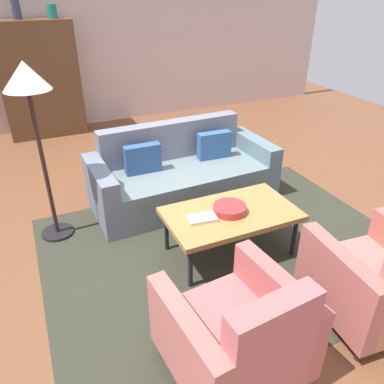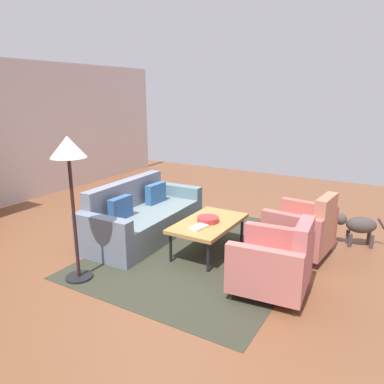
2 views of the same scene
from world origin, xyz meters
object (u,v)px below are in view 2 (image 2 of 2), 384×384
at_px(fruit_bowl, 208,219).
at_px(couch, 141,218).
at_px(armchair_left, 277,265).
at_px(armchair_right, 304,231).
at_px(coffee_table, 209,224).
at_px(book_stack, 199,227).
at_px(dog, 358,225).
at_px(floor_lamp, 69,161).

bearing_deg(fruit_bowl, couch, 89.39).
bearing_deg(armchair_left, armchair_right, -5.31).
xyz_separation_m(coffee_table, book_stack, (-0.30, -0.01, 0.05)).
relative_size(couch, book_stack, 7.80).
xyz_separation_m(fruit_bowl, dog, (1.32, -1.77, -0.17)).
distance_m(couch, book_stack, 1.25).
bearing_deg(armchair_left, couch, 70.59).
relative_size(coffee_table, dog, 1.77).
bearing_deg(dog, floor_lamp, 24.71).
height_order(couch, floor_lamp, floor_lamp).
bearing_deg(book_stack, couch, 76.12).
bearing_deg(floor_lamp, couch, 7.75).
bearing_deg(fruit_bowl, armchair_right, -62.39).
relative_size(armchair_left, fruit_bowl, 2.94).
bearing_deg(armchair_right, dog, -35.18).
xyz_separation_m(armchair_left, floor_lamp, (-0.88, 2.15, 1.10)).
xyz_separation_m(armchair_left, armchair_right, (1.19, -0.00, 0.00)).
relative_size(armchair_left, book_stack, 3.22).
distance_m(couch, floor_lamp, 1.88).
bearing_deg(book_stack, armchair_left, -104.31).
distance_m(couch, fruit_bowl, 1.20).
relative_size(couch, dog, 3.15).
distance_m(couch, armchair_left, 2.43).
height_order(couch, book_stack, couch).
bearing_deg(couch, armchair_right, 102.07).
height_order(armchair_right, fruit_bowl, armchair_right).
bearing_deg(coffee_table, couch, 90.16).
bearing_deg(floor_lamp, book_stack, -40.49).
distance_m(couch, armchair_right, 2.43).
xyz_separation_m(floor_lamp, dog, (2.77, -2.75, -1.13)).
xyz_separation_m(fruit_bowl, floor_lamp, (-1.45, 0.99, 0.96)).
relative_size(armchair_right, book_stack, 3.22).
height_order(coffee_table, armchair_right, armchair_right).
xyz_separation_m(couch, book_stack, (-0.30, -1.20, 0.18)).
xyz_separation_m(armchair_left, book_stack, (0.29, 1.15, 0.12)).
height_order(coffee_table, book_stack, book_stack).
height_order(armchair_left, armchair_right, same).
relative_size(fruit_bowl, book_stack, 1.10).
relative_size(book_stack, dog, 0.40).
height_order(armchair_right, dog, armchair_right).
bearing_deg(dog, book_stack, 21.91).
bearing_deg(book_stack, fruit_bowl, 2.37).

